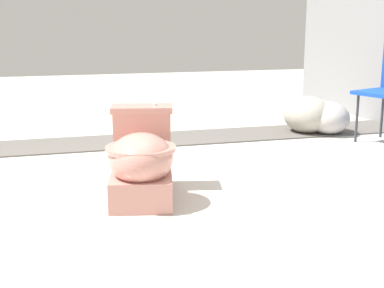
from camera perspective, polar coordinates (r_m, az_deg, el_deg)
ground_plane at (r=3.39m, az=-9.27°, el=-4.36°), size 14.00×14.00×0.00m
gravel_strip at (r=4.58m, az=-4.71°, el=0.42°), size 0.56×8.00×0.01m
toilet at (r=3.07m, az=-5.40°, el=-1.80°), size 0.69×0.50×0.52m
boulder_near at (r=4.98m, az=14.20°, el=2.75°), size 0.46×0.41×0.29m
boulder_far at (r=4.97m, az=12.22°, el=3.09°), size 0.51×0.48×0.34m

